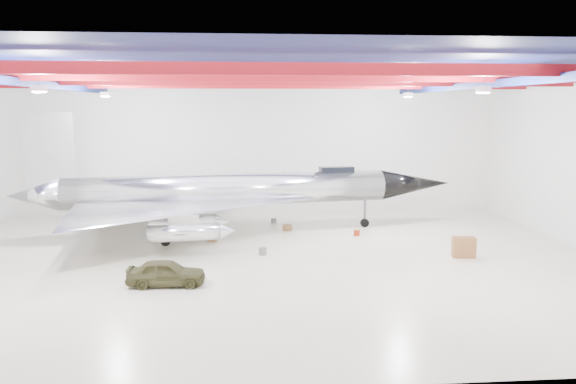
{
  "coord_description": "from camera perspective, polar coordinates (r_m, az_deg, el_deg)",
  "views": [
    {
      "loc": [
        -1.16,
        -31.63,
        8.95
      ],
      "look_at": [
        1.55,
        2.0,
        3.76
      ],
      "focal_mm": 35.0,
      "sensor_mm": 36.0,
      "label": 1
    }
  ],
  "objects": [
    {
      "name": "tool_chest",
      "position": [
        39.42,
        7.0,
        -4.14
      ],
      "size": [
        0.5,
        0.5,
        0.4
      ],
      "primitive_type": "cylinder",
      "rotation": [
        0.0,
        0.0,
        0.13
      ],
      "color": "maroon",
      "rests_on": "floor"
    },
    {
      "name": "spares_box",
      "position": [
        43.27,
        -1.46,
        -2.92
      ],
      "size": [
        0.46,
        0.46,
        0.39
      ],
      "primitive_type": "cylinder",
      "rotation": [
        0.0,
        0.0,
        -0.07
      ],
      "color": "#59595B",
      "rests_on": "floor"
    },
    {
      "name": "desk",
      "position": [
        35.17,
        17.41,
        -5.37
      ],
      "size": [
        1.43,
        0.88,
        1.23
      ],
      "primitive_type": "cube",
      "rotation": [
        0.0,
        0.0,
        -0.16
      ],
      "color": "brown",
      "rests_on": "floor"
    },
    {
      "name": "crate_small",
      "position": [
        40.36,
        -9.37,
        -4.01
      ],
      "size": [
        0.37,
        0.32,
        0.23
      ],
      "primitive_type": "cube",
      "rotation": [
        0.0,
        0.0,
        -0.2
      ],
      "color": "#59595B",
      "rests_on": "floor"
    },
    {
      "name": "parts_bin",
      "position": [
        40.73,
        -0.06,
        -3.64
      ],
      "size": [
        0.73,
        0.66,
        0.42
      ],
      "primitive_type": "cube",
      "rotation": [
        0.0,
        0.0,
        -0.37
      ],
      "color": "olive",
      "rests_on": "floor"
    },
    {
      "name": "floor",
      "position": [
        32.89,
        -2.42,
        -7.05
      ],
      "size": [
        40.0,
        40.0,
        0.0
      ],
      "primitive_type": "plane",
      "color": "beige",
      "rests_on": "ground"
    },
    {
      "name": "jet_aircraft",
      "position": [
        39.61,
        -6.05,
        -0.22
      ],
      "size": [
        31.31,
        19.99,
        8.55
      ],
      "rotation": [
        0.0,
        0.0,
        0.13
      ],
      "color": "silver",
      "rests_on": "floor"
    },
    {
      "name": "toolbox_red",
      "position": [
        42.46,
        -8.25,
        -3.29
      ],
      "size": [
        0.49,
        0.41,
        0.32
      ],
      "primitive_type": "cube",
      "rotation": [
        0.0,
        0.0,
        -0.09
      ],
      "color": "maroon",
      "rests_on": "floor"
    },
    {
      "name": "crate_ply",
      "position": [
        37.89,
        -7.69,
        -4.7
      ],
      "size": [
        0.67,
        0.61,
        0.38
      ],
      "primitive_type": "cube",
      "rotation": [
        0.0,
        0.0,
        -0.39
      ],
      "color": "olive",
      "rests_on": "floor"
    },
    {
      "name": "ceiling",
      "position": [
        31.72,
        -2.55,
        12.45
      ],
      "size": [
        40.0,
        40.0,
        0.0
      ],
      "primitive_type": "plane",
      "rotation": [
        3.14,
        0.0,
        0.0
      ],
      "color": "#0A0F38",
      "rests_on": "wall_back"
    },
    {
      "name": "jeep",
      "position": [
        29.08,
        -12.28,
        -8.01
      ],
      "size": [
        3.93,
        1.66,
        1.33
      ],
      "primitive_type": "imported",
      "rotation": [
        0.0,
        0.0,
        1.55
      ],
      "color": "#38361C",
      "rests_on": "floor"
    },
    {
      "name": "oil_barrel",
      "position": [
        38.63,
        -7.91,
        -4.4
      ],
      "size": [
        0.64,
        0.53,
        0.43
      ],
      "primitive_type": "cube",
      "rotation": [
        0.0,
        0.0,
        0.05
      ],
      "color": "olive",
      "rests_on": "floor"
    },
    {
      "name": "engine_drum",
      "position": [
        34.25,
        -2.59,
        -6.03
      ],
      "size": [
        0.62,
        0.62,
        0.43
      ],
      "primitive_type": "cylinder",
      "rotation": [
        0.0,
        0.0,
        0.36
      ],
      "color": "#59595B",
      "rests_on": "floor"
    },
    {
      "name": "wall_back",
      "position": [
        46.77,
        -3.18,
        4.51
      ],
      "size": [
        40.0,
        0.0,
        40.0
      ],
      "primitive_type": "plane",
      "rotation": [
        1.57,
        0.0,
        0.0
      ],
      "color": "silver",
      "rests_on": "floor"
    },
    {
      "name": "ceiling_structure",
      "position": [
        31.68,
        -2.55,
        11.23
      ],
      "size": [
        39.5,
        29.5,
        1.08
      ],
      "color": "maroon",
      "rests_on": "ceiling"
    }
  ]
}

